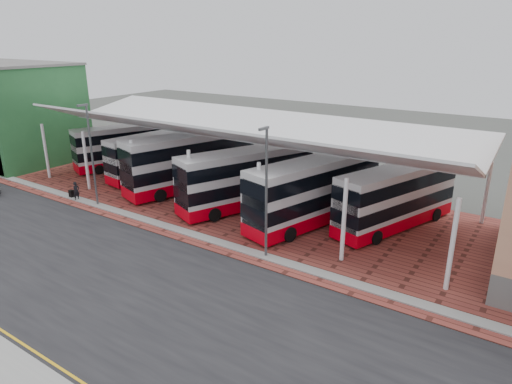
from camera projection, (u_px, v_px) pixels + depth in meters
ground at (169, 293)px, 24.02m from camera, size 140.00×140.00×0.00m
road at (155, 301)px, 23.24m from camera, size 120.00×14.00×0.02m
forecourt at (316, 222)px, 33.13m from camera, size 72.00×16.00×0.06m
north_kerb at (239, 249)px, 28.85m from camera, size 120.00×0.80×0.14m
yellow_line_near at (47, 368)px, 18.53m from camera, size 120.00×0.12×0.01m
yellow_line_far at (53, 364)px, 18.77m from camera, size 120.00×0.12×0.01m
canopy at (234, 129)px, 36.25m from camera, size 37.00×11.63×7.07m
shop_green at (30, 115)px, 46.90m from camera, size 6.40×10.20×10.22m
lamp_west at (91, 152)px, 34.96m from camera, size 0.16×0.90×8.07m
lamp_east at (266, 190)px, 26.46m from camera, size 0.16×0.90×8.07m
bus_0 at (126, 146)px, 46.44m from camera, size 6.01×10.47×4.25m
bus_1 at (157, 155)px, 43.22m from camera, size 3.79×10.29×4.14m
bus_2 at (190, 162)px, 39.50m from camera, size 6.07×12.11×4.88m
bus_3 at (246, 179)px, 35.26m from camera, size 6.59×11.22×4.57m
bus_4 at (314, 192)px, 32.24m from camera, size 5.53×11.58×4.66m
bus_5 at (396, 198)px, 31.57m from camera, size 5.67×10.64×4.30m
pedestrian at (76, 191)px, 37.13m from camera, size 0.39×0.58×1.57m
suitcase at (71, 194)px, 37.87m from camera, size 0.39×0.28×0.67m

